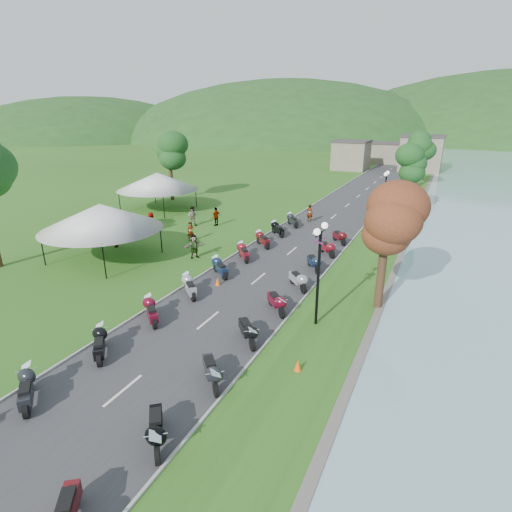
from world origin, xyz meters
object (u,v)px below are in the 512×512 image
at_px(vendor_tent_main, 103,232).
at_px(pedestrian_c, 116,247).
at_px(pedestrian_a, 191,241).
at_px(pedestrian_b, 193,225).

height_order(vendor_tent_main, pedestrian_c, vendor_tent_main).
distance_m(vendor_tent_main, pedestrian_a, 7.22).
xyz_separation_m(vendor_tent_main, pedestrian_b, (0.50, 10.31, -2.00)).
xyz_separation_m(vendor_tent_main, pedestrian_c, (-1.34, 2.35, -2.00)).
distance_m(vendor_tent_main, pedestrian_b, 10.51).
relative_size(pedestrian_b, pedestrian_c, 0.98).
distance_m(pedestrian_a, pedestrian_c, 5.88).
bearing_deg(pedestrian_b, pedestrian_a, 104.50).
xyz_separation_m(pedestrian_a, pedestrian_b, (-2.61, 4.11, 0.00)).
bearing_deg(pedestrian_b, vendor_tent_main, 69.36).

